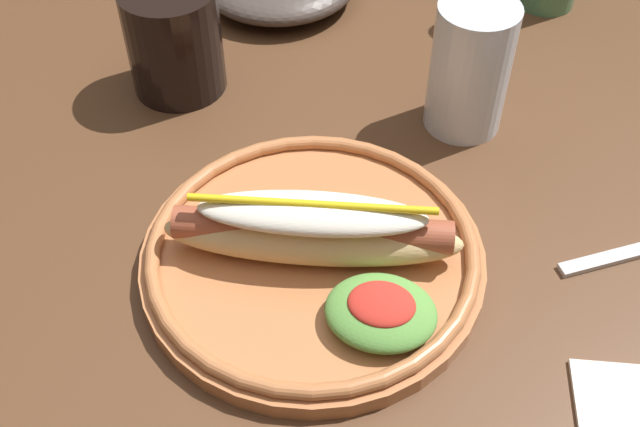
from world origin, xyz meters
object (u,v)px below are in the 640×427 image
at_px(hot_dog_plate, 316,252).
at_px(water_cup, 470,68).
at_px(fork, 639,251).
at_px(soda_cup, 174,40).

relative_size(hot_dog_plate, water_cup, 2.17).
bearing_deg(fork, hot_dog_plate, 166.62).
xyz_separation_m(hot_dog_plate, fork, (0.25, 0.07, -0.02)).
relative_size(fork, soda_cup, 1.07).
xyz_separation_m(hot_dog_plate, water_cup, (0.10, 0.20, 0.04)).
height_order(fork, water_cup, water_cup).
xyz_separation_m(fork, water_cup, (-0.15, 0.14, 0.06)).
height_order(hot_dog_plate, water_cup, water_cup).
distance_m(hot_dog_plate, soda_cup, 0.28).
bearing_deg(hot_dog_plate, soda_cup, 130.94).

